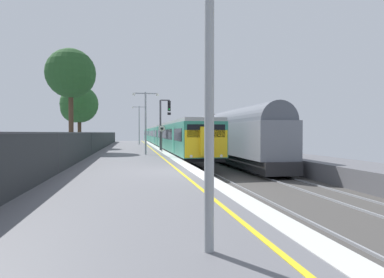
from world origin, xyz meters
The scene contains 11 objects.
ground centered at (2.64, 0.00, -0.61)m, with size 17.40×110.00×1.21m.
commuter_train_at_platform centered at (2.10, 36.89, 1.27)m, with size 2.83×63.69×3.81m.
freight_train_adjacent_track centered at (6.10, 17.60, 1.49)m, with size 2.60×29.43×4.55m.
signal_gantry centered at (0.63, 17.72, 3.07)m, with size 1.10×0.24×4.91m.
speed_limit_sign centered at (0.25, 15.09, 1.52)m, with size 0.59×0.08×2.36m.
platform_lamp_near centered at (-1.34, -10.02, 3.26)m, with size 2.00×0.20×5.50m.
platform_lamp_mid centered at (-1.34, 11.49, 2.91)m, with size 2.00×0.20×4.85m.
platform_lamp_far centered at (-1.34, 33.00, 3.21)m, with size 2.00×0.20×5.41m.
platform_back_fence centered at (-5.45, 0.00, 0.91)m, with size 0.07×99.00×1.74m.
background_tree_left centered at (-8.25, 24.12, 4.72)m, with size 4.16×4.16×6.98m.
background_tree_centre centered at (-7.80, 17.33, 6.98)m, with size 4.48×4.48×9.36m.
Camera 1 is at (-2.43, -14.67, 1.72)m, focal length 31.23 mm.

